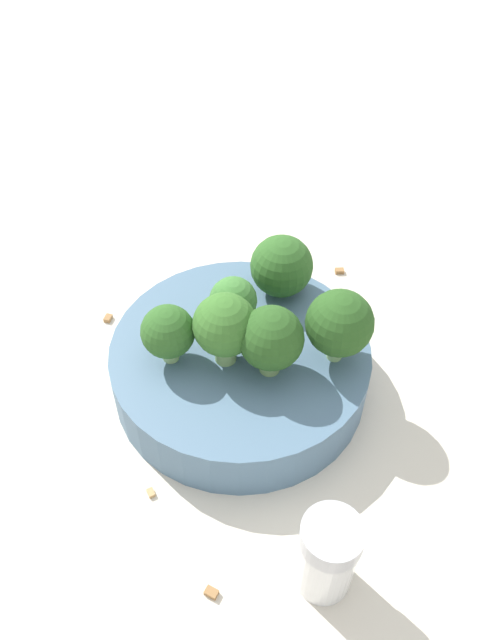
# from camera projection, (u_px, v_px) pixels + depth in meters

# --- Properties ---
(ground_plane) EXTENTS (3.00, 3.00, 0.00)m
(ground_plane) POSITION_uv_depth(u_px,v_px,m) (240.00, 383.00, 0.56)
(ground_plane) COLOR beige
(bowl) EXTENTS (0.22, 0.22, 0.05)m
(bowl) POSITION_uv_depth(u_px,v_px,m) (240.00, 366.00, 0.54)
(bowl) COLOR slate
(bowl) RESTS_ON ground_plane
(broccoli_floret_0) EXTENTS (0.05, 0.05, 0.06)m
(broccoli_floret_0) POSITION_uv_depth(u_px,v_px,m) (271.00, 339.00, 0.48)
(broccoli_floret_0) COLOR #7A9E5B
(broccoli_floret_0) RESTS_ON bowl
(broccoli_floret_1) EXTENTS (0.04, 0.04, 0.05)m
(broccoli_floret_1) POSITION_uv_depth(u_px,v_px,m) (237.00, 301.00, 0.52)
(broccoli_floret_1) COLOR #84AD66
(broccoli_floret_1) RESTS_ON bowl
(broccoli_floret_2) EXTENTS (0.06, 0.06, 0.06)m
(broccoli_floret_2) POSITION_uv_depth(u_px,v_px,m) (282.00, 267.00, 0.55)
(broccoli_floret_2) COLOR #8EB770
(broccoli_floret_2) RESTS_ON bowl
(broccoli_floret_3) EXTENTS (0.05, 0.05, 0.07)m
(broccoli_floret_3) POSITION_uv_depth(u_px,v_px,m) (225.00, 326.00, 0.48)
(broccoli_floret_3) COLOR #84AD66
(broccoli_floret_3) RESTS_ON bowl
(broccoli_floret_4) EXTENTS (0.05, 0.05, 0.07)m
(broccoli_floret_4) POSITION_uv_depth(u_px,v_px,m) (339.00, 324.00, 0.49)
(broccoli_floret_4) COLOR #8EB770
(broccoli_floret_4) RESTS_ON bowl
(broccoli_floret_5) EXTENTS (0.04, 0.04, 0.05)m
(broccoli_floret_5) POSITION_uv_depth(u_px,v_px,m) (168.00, 330.00, 0.49)
(broccoli_floret_5) COLOR #8EB770
(broccoli_floret_5) RESTS_ON bowl
(pepper_shaker) EXTENTS (0.04, 0.04, 0.07)m
(pepper_shaker) POSITION_uv_depth(u_px,v_px,m) (327.00, 555.00, 0.41)
(pepper_shaker) COLOR silver
(pepper_shaker) RESTS_ON ground_plane
(almond_crumb_0) EXTENTS (0.01, 0.01, 0.01)m
(almond_crumb_0) POSITION_uv_depth(u_px,v_px,m) (211.00, 591.00, 0.43)
(almond_crumb_0) COLOR olive
(almond_crumb_0) RESTS_ON ground_plane
(almond_crumb_1) EXTENTS (0.01, 0.01, 0.01)m
(almond_crumb_1) POSITION_uv_depth(u_px,v_px,m) (108.00, 317.00, 0.61)
(almond_crumb_1) COLOR olive
(almond_crumb_1) RESTS_ON ground_plane
(almond_crumb_2) EXTENTS (0.01, 0.01, 0.01)m
(almond_crumb_2) POSITION_uv_depth(u_px,v_px,m) (340.00, 269.00, 0.65)
(almond_crumb_2) COLOR olive
(almond_crumb_2) RESTS_ON ground_plane
(almond_crumb_3) EXTENTS (0.01, 0.01, 0.01)m
(almond_crumb_3) POSITION_uv_depth(u_px,v_px,m) (151.00, 492.00, 0.48)
(almond_crumb_3) COLOR tan
(almond_crumb_3) RESTS_ON ground_plane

